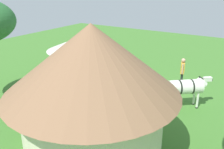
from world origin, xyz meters
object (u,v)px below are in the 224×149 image
patio_chair_near_hut (86,86)px  striped_lounge_chair (150,85)px  shade_umbrella (77,44)px  patio_chair_east_end (96,75)px  guest_beside_umbrella (43,74)px  patio_chair_west_end (70,74)px  zebra_nearest_camera (110,58)px  thatched_hut (92,86)px  patio_chair_near_lawn (60,84)px  zebra_by_umbrella (186,87)px  standing_watcher (182,70)px  patio_dining_table (79,77)px

patio_chair_near_hut → striped_lounge_chair: size_ratio=0.93×
shade_umbrella → patio_chair_east_end: size_ratio=3.66×
guest_beside_umbrella → striped_lounge_chair: size_ratio=1.68×
patio_chair_near_hut → patio_chair_west_end: bearing=93.7°
patio_chair_east_end → zebra_nearest_camera: size_ratio=0.38×
patio_chair_near_hut → thatched_hut: bearing=-108.5°
striped_lounge_chair → patio_chair_west_end: bearing=82.1°
shade_umbrella → striped_lounge_chair: (-3.54, -2.02, -2.32)m
patio_chair_east_end → striped_lounge_chair: 3.24m
patio_chair_west_end → patio_chair_near_lawn: bearing=45.9°
guest_beside_umbrella → shade_umbrella: bearing=78.5°
patio_chair_east_end → patio_chair_west_end: size_ratio=1.00×
guest_beside_umbrella → zebra_by_umbrella: 7.62m
shade_umbrella → patio_chair_east_end: bearing=-113.4°
standing_watcher → striped_lounge_chair: (1.40, 1.25, -0.79)m
guest_beside_umbrella → zebra_by_umbrella: bearing=52.3°
patio_chair_near_hut → zebra_by_umbrella: size_ratio=0.48×
striped_lounge_chair → zebra_by_umbrella: size_ratio=0.52×
zebra_by_umbrella → patio_chair_east_end: bearing=-132.2°
patio_chair_near_hut → striped_lounge_chair: patio_chair_near_hut is taller
patio_dining_table → patio_chair_west_end: bearing=-22.9°
patio_chair_near_lawn → striped_lounge_chair: 5.03m
patio_chair_east_end → zebra_by_umbrella: (-5.41, 0.15, 0.53)m
patio_chair_east_end → zebra_nearest_camera: (0.44, -2.18, 0.47)m
patio_chair_west_end → zebra_nearest_camera: size_ratio=0.38×
guest_beside_umbrella → striped_lounge_chair: guest_beside_umbrella is taller
thatched_hut → patio_dining_table: thatched_hut is taller
striped_lounge_chair → patio_chair_near_hut: bearing=108.8°
patio_dining_table → patio_chair_east_end: (-0.46, -1.06, -0.13)m
patio_chair_west_end → guest_beside_umbrella: guest_beside_umbrella is taller
guest_beside_umbrella → patio_chair_west_end: bearing=114.0°
thatched_hut → shade_umbrella: (4.09, -4.12, 0.05)m
zebra_nearest_camera → zebra_by_umbrella: zebra_by_umbrella is taller
patio_chair_near_lawn → patio_chair_east_end: size_ratio=1.00×
patio_dining_table → guest_beside_umbrella: bearing=43.3°
thatched_hut → zebra_nearest_camera: (4.07, -7.36, -1.53)m
standing_watcher → patio_chair_near_lawn: bearing=112.7°
patio_chair_east_end → guest_beside_umbrella: size_ratio=0.55×
zebra_nearest_camera → zebra_by_umbrella: bearing=-112.0°
shade_umbrella → zebra_by_umbrella: (-5.87, -0.90, -1.52)m
patio_chair_near_lawn → zebra_nearest_camera: 4.36m
patio_chair_west_end → guest_beside_umbrella: (0.35, 1.78, 0.46)m
patio_chair_east_end → patio_chair_near_lawn: bearing=91.1°
shade_umbrella → guest_beside_umbrella: size_ratio=2.03×
patio_dining_table → zebra_by_umbrella: size_ratio=0.77×
thatched_hut → zebra_nearest_camera: thatched_hut is taller
striped_lounge_chair → zebra_nearest_camera: zebra_nearest_camera is taller
shade_umbrella → patio_chair_east_end: 2.35m
patio_chair_west_end → zebra_nearest_camera: 3.02m
patio_chair_near_lawn → striped_lounge_chair: (-3.96, -3.10, -0.27)m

